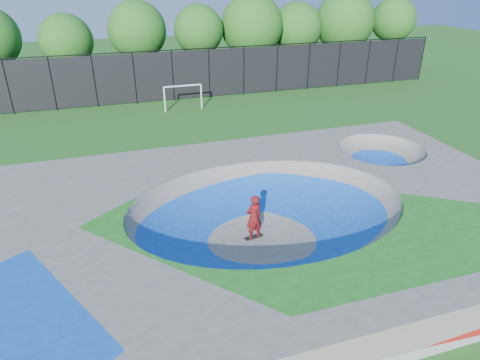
% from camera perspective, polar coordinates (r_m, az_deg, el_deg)
% --- Properties ---
extents(ground, '(120.00, 120.00, 0.00)m').
position_cam_1_polar(ground, '(17.35, 3.64, -7.35)').
color(ground, '#1C5617').
rests_on(ground, ground).
extents(skate_deck, '(22.00, 14.00, 1.50)m').
position_cam_1_polar(skate_deck, '(16.95, 3.71, -5.23)').
color(skate_deck, gray).
rests_on(skate_deck, ground).
extents(skater, '(0.78, 0.60, 1.89)m').
position_cam_1_polar(skater, '(16.67, 1.86, -4.98)').
color(skater, red).
rests_on(skater, ground).
extents(skateboard, '(0.81, 0.37, 0.05)m').
position_cam_1_polar(skateboard, '(17.16, 1.81, -7.62)').
color(skateboard, black).
rests_on(skateboard, ground).
extents(soccer_goal, '(2.92, 0.12, 1.93)m').
position_cam_1_polar(soccer_goal, '(32.97, -7.62, 11.44)').
color(soccer_goal, silver).
rests_on(soccer_goal, ground).
extents(fence, '(48.09, 0.09, 4.04)m').
position_cam_1_polar(fence, '(35.63, -8.96, 13.71)').
color(fence, black).
rests_on(fence, ground).
extents(treeline, '(51.87, 7.26, 7.93)m').
position_cam_1_polar(treeline, '(41.03, -4.04, 19.51)').
color(treeline, '#4E3227').
rests_on(treeline, ground).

